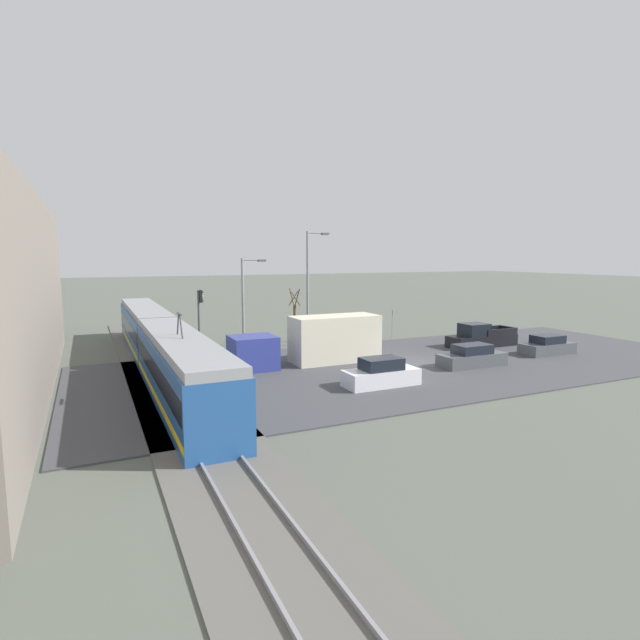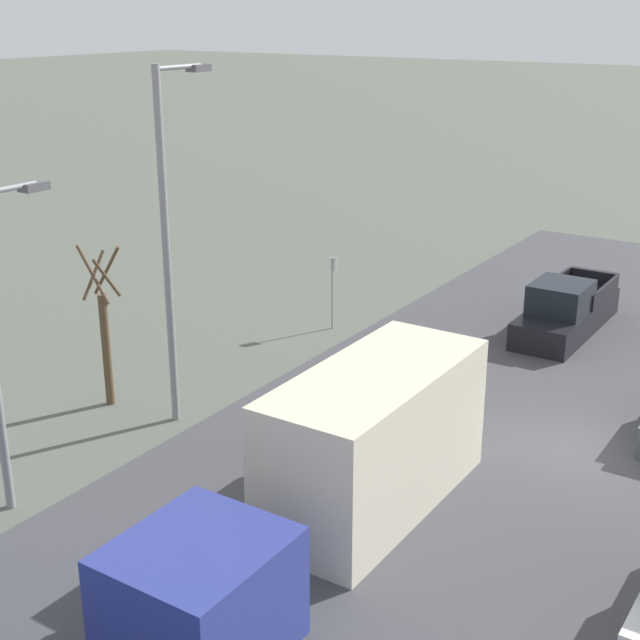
# 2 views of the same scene
# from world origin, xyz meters

# --- Properties ---
(ground_plane) EXTENTS (320.00, 320.00, 0.00)m
(ground_plane) POSITION_xyz_m (0.00, 0.00, 0.00)
(ground_plane) COLOR #565B51
(road_surface) EXTENTS (17.60, 43.76, 0.08)m
(road_surface) POSITION_xyz_m (0.00, 0.00, 0.04)
(road_surface) COLOR #424247
(road_surface) RESTS_ON ground
(rail_bed) EXTENTS (57.97, 4.40, 0.22)m
(rail_bed) POSITION_xyz_m (0.00, 16.18, 0.05)
(rail_bed) COLOR #5B5954
(rail_bed) RESTS_ON ground
(light_rail_tram) EXTENTS (32.29, 2.60, 4.46)m
(light_rail_tram) POSITION_xyz_m (5.45, 16.18, 1.69)
(light_rail_tram) COLOR #235193
(light_rail_tram) RESTS_ON ground
(box_truck) EXTENTS (2.54, 10.29, 3.16)m
(box_truck) POSITION_xyz_m (2.91, 6.33, 1.54)
(box_truck) COLOR navy
(box_truck) RESTS_ON ground
(pickup_truck) EXTENTS (1.90, 5.88, 1.90)m
(pickup_truck) POSITION_xyz_m (3.00, -8.24, 0.80)
(pickup_truck) COLOR black
(pickup_truck) RESTS_ON ground
(sedan_car_0) EXTENTS (1.74, 4.22, 1.41)m
(sedan_car_0) POSITION_xyz_m (-1.47, -10.52, 0.66)
(sedan_car_0) COLOR #4C5156
(sedan_car_0) RESTS_ON ground
(sedan_car_1) EXTENTS (1.72, 4.29, 1.58)m
(sedan_car_1) POSITION_xyz_m (-4.03, 5.49, 0.73)
(sedan_car_1) COLOR silver
(sedan_car_1) RESTS_ON ground
(sedan_car_2) EXTENTS (1.71, 4.65, 1.44)m
(sedan_car_2) POSITION_xyz_m (-2.28, -2.62, 0.67)
(sedan_car_2) COLOR #4C5156
(sedan_car_2) RESTS_ON ground
(traffic_light_pole) EXTENTS (0.28, 0.47, 4.75)m
(traffic_light_pole) POSITION_xyz_m (10.45, 12.54, 3.10)
(traffic_light_pole) COLOR #47474C
(traffic_light_pole) RESTS_ON ground
(street_tree) EXTENTS (1.09, 0.90, 4.57)m
(street_tree) POSITION_xyz_m (11.77, 4.27, 2.08)
(street_tree) COLOR brown
(street_tree) RESTS_ON ground
(street_lamp_near_crossing) EXTENTS (0.36, 1.95, 9.25)m
(street_lamp_near_crossing) POSITION_xyz_m (9.56, 3.84, 5.27)
(street_lamp_near_crossing) COLOR gray
(street_lamp_near_crossing) RESTS_ON ground
(street_lamp_mid_block) EXTENTS (0.36, 1.95, 7.12)m
(street_lamp_mid_block) POSITION_xyz_m (9.61, 9.18, 4.17)
(street_lamp_mid_block) COLOR gray
(street_lamp_mid_block) RESTS_ON ground
(no_parking_sign) EXTENTS (0.32, 0.08, 2.54)m
(no_parking_sign) POSITION_xyz_m (9.89, -4.36, 1.53)
(no_parking_sign) COLOR gray
(no_parking_sign) RESTS_ON ground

